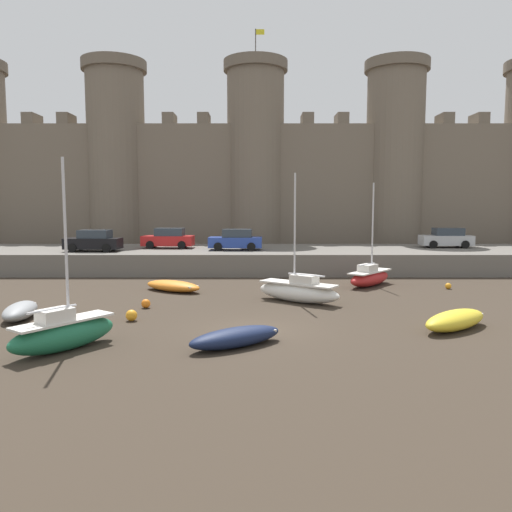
# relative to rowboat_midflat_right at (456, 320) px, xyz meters

# --- Properties ---
(ground_plane) EXTENTS (160.00, 160.00, 0.00)m
(ground_plane) POSITION_rel_rowboat_midflat_right_xyz_m (-8.21, -0.14, -0.41)
(ground_plane) COLOR #382D23
(quay_road) EXTENTS (66.97, 10.00, 1.60)m
(quay_road) POSITION_rel_rowboat_midflat_right_xyz_m (-8.21, 19.69, 0.39)
(quay_road) COLOR #666059
(quay_road) RESTS_ON ground
(castle) EXTENTS (61.19, 6.22, 21.98)m
(castle) POSITION_rel_rowboat_midflat_right_xyz_m (-8.21, 29.95, 7.95)
(castle) COLOR #706354
(castle) RESTS_ON ground
(rowboat_midflat_right) EXTENTS (3.81, 3.42, 0.79)m
(rowboat_midflat_right) POSITION_rel_rowboat_midflat_right_xyz_m (0.00, 0.00, 0.00)
(rowboat_midflat_right) COLOR yellow
(rowboat_midflat_right) RESTS_ON ground
(sailboat_near_channel_left) EXTENTS (3.34, 3.95, 6.73)m
(sailboat_near_channel_left) POSITION_rel_rowboat_midflat_right_xyz_m (-14.92, -2.94, 0.24)
(sailboat_near_channel_left) COLOR #1E6B47
(sailboat_near_channel_left) RESTS_ON ground
(rowboat_midflat_left) EXTENTS (3.75, 3.09, 0.70)m
(rowboat_midflat_left) POSITION_rel_rowboat_midflat_right_xyz_m (-8.89, -2.49, -0.05)
(rowboat_midflat_left) COLOR #141E3D
(rowboat_midflat_left) RESTS_ON ground
(sailboat_midflat_centre) EXTENTS (3.80, 4.18, 6.46)m
(sailboat_midflat_centre) POSITION_rel_rowboat_midflat_right_xyz_m (-1.00, 11.07, 0.17)
(sailboat_midflat_centre) COLOR red
(sailboat_midflat_centre) RESTS_ON ground
(rowboat_foreground_right) EXTENTS (4.06, 3.31, 0.64)m
(rowboat_foreground_right) POSITION_rel_rowboat_midflat_right_xyz_m (-13.09, 9.10, -0.08)
(rowboat_foreground_right) COLOR orange
(rowboat_foreground_right) RESTS_ON ground
(rowboat_foreground_left) EXTENTS (1.74, 3.34, 0.72)m
(rowboat_foreground_left) POSITION_rel_rowboat_midflat_right_xyz_m (-18.75, 1.96, -0.04)
(rowboat_foreground_left) COLOR gray
(rowboat_foreground_left) RESTS_ON ground
(sailboat_near_channel_right) EXTENTS (4.65, 3.83, 6.74)m
(sailboat_near_channel_right) POSITION_rel_rowboat_midflat_right_xyz_m (-5.94, 5.80, 0.21)
(sailboat_near_channel_right) COLOR silver
(sailboat_near_channel_right) RESTS_ON ground
(mooring_buoy_mid_mud) EXTENTS (0.50, 0.50, 0.50)m
(mooring_buoy_mid_mud) POSITION_rel_rowboat_midflat_right_xyz_m (-13.65, 1.51, -0.16)
(mooring_buoy_mid_mud) COLOR orange
(mooring_buoy_mid_mud) RESTS_ON ground
(mooring_buoy_near_shore) EXTENTS (0.45, 0.45, 0.45)m
(mooring_buoy_near_shore) POSITION_rel_rowboat_midflat_right_xyz_m (-13.63, 4.26, -0.19)
(mooring_buoy_near_shore) COLOR orange
(mooring_buoy_near_shore) RESTS_ON ground
(mooring_buoy_near_channel) EXTENTS (0.45, 0.45, 0.45)m
(mooring_buoy_near_channel) POSITION_rel_rowboat_midflat_right_xyz_m (-5.93, 10.28, -0.19)
(mooring_buoy_near_channel) COLOR orange
(mooring_buoy_near_channel) RESTS_ON ground
(mooring_buoy_off_centre) EXTENTS (0.37, 0.37, 0.37)m
(mooring_buoy_off_centre) POSITION_rel_rowboat_midflat_right_xyz_m (3.51, 9.88, -0.23)
(mooring_buoy_off_centre) COLOR orange
(mooring_buoy_off_centre) RESTS_ON ground
(car_quay_centre_west) EXTENTS (4.16, 2.00, 1.62)m
(car_quay_centre_west) POSITION_rel_rowboat_midflat_right_xyz_m (-20.42, 17.46, 1.96)
(car_quay_centre_west) COLOR black
(car_quay_centre_west) RESTS_ON quay_road
(car_quay_west) EXTENTS (4.16, 2.00, 1.62)m
(car_quay_west) POSITION_rel_rowboat_midflat_right_xyz_m (7.47, 20.79, 1.96)
(car_quay_west) COLOR #B2B5B7
(car_quay_west) RESTS_ON quay_road
(car_quay_centre_east) EXTENTS (4.16, 2.00, 1.62)m
(car_quay_centre_east) POSITION_rel_rowboat_midflat_right_xyz_m (-9.73, 18.59, 1.96)
(car_quay_centre_east) COLOR #263F99
(car_quay_centre_east) RESTS_ON quay_road
(car_quay_east) EXTENTS (4.16, 2.00, 1.62)m
(car_quay_east) POSITION_rel_rowboat_midflat_right_xyz_m (-15.28, 20.34, 1.96)
(car_quay_east) COLOR red
(car_quay_east) RESTS_ON quay_road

